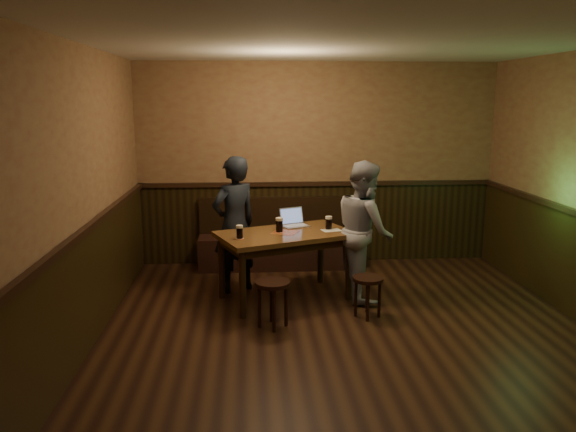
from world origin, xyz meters
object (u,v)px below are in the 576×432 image
at_px(pint_mid, 279,225).
at_px(pint_right, 329,223).
at_px(laptop, 294,221).
at_px(person_suit, 234,225).
at_px(stool_left, 273,290).
at_px(pint_left, 240,232).
at_px(person_grey, 364,230).
at_px(pub_table, 285,241).
at_px(stool_right, 368,285).
at_px(bench, 279,244).

xyz_separation_m(pint_mid, pint_right, (0.58, 0.10, -0.01)).
height_order(laptop, person_suit, person_suit).
distance_m(stool_left, pint_left, 0.82).
bearing_deg(pint_left, person_grey, 9.89).
height_order(pub_table, pint_left, pint_left).
bearing_deg(stool_left, stool_right, 10.87).
distance_m(pint_mid, person_grey, 0.99).
xyz_separation_m(laptop, person_suit, (-0.71, 0.01, -0.03)).
relative_size(pub_table, laptop, 4.55).
height_order(stool_right, person_suit, person_suit).
bearing_deg(stool_left, pint_left, 120.53).
bearing_deg(pub_table, person_suit, 128.07).
xyz_separation_m(pint_mid, person_grey, (0.98, -0.03, -0.07)).
bearing_deg(pub_table, pint_right, -8.46).
bearing_deg(pint_left, stool_left, -59.47).
distance_m(stool_left, pint_mid, 0.98).
relative_size(stool_left, person_suit, 0.30).
relative_size(pint_right, laptop, 0.42).
bearing_deg(pint_mid, person_grey, -1.61).
relative_size(pub_table, person_grey, 1.05).
bearing_deg(pint_mid, pub_table, -18.41).
bearing_deg(pint_right, stool_right, -66.68).
height_order(stool_right, pint_left, pint_left).
height_order(pint_left, person_suit, person_suit).
height_order(pint_mid, pint_right, pint_mid).
xyz_separation_m(stool_right, pint_right, (-0.32, 0.75, 0.52)).
xyz_separation_m(pint_left, pint_mid, (0.45, 0.28, 0.01)).
bearing_deg(stool_right, pint_mid, 144.51).
bearing_deg(stool_left, bench, 85.18).
height_order(laptop, person_grey, person_grey).
relative_size(laptop, person_suit, 0.23).
bearing_deg(person_suit, laptop, 143.96).
relative_size(stool_right, person_grey, 0.27).
bearing_deg(pint_left, pint_mid, 31.65).
distance_m(stool_right, pint_right, 0.97).
bearing_deg(pint_mid, bench, 87.19).
xyz_separation_m(pub_table, laptop, (0.13, 0.33, 0.16)).
height_order(stool_left, pint_left, pint_left).
bearing_deg(stool_right, laptop, 126.98).
distance_m(stool_left, person_suit, 1.31).
bearing_deg(person_suit, stool_right, 110.95).
bearing_deg(laptop, person_suit, 156.60).
relative_size(bench, pint_right, 13.93).
height_order(pub_table, stool_right, pub_table).
distance_m(pint_left, person_grey, 1.46).
distance_m(bench, stool_left, 2.14).
height_order(pint_mid, person_grey, person_grey).
distance_m(pint_right, person_grey, 0.42).
xyz_separation_m(pub_table, person_grey, (0.92, -0.01, 0.12)).
bearing_deg(pint_mid, stool_right, -35.49).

